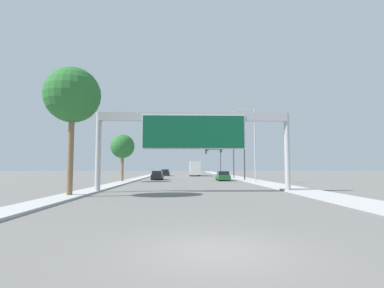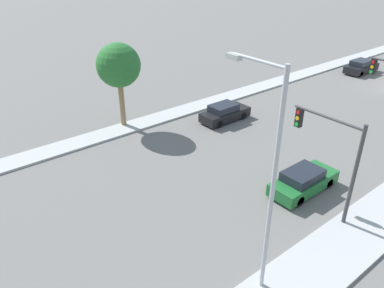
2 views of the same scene
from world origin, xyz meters
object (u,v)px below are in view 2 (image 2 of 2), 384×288
(car_near_left, at_px, (361,67))
(traffic_light_near_intersection, at_px, (334,150))
(car_mid_center, at_px, (303,181))
(palm_tree_background, at_px, (119,66))
(car_near_right, at_px, (225,113))
(street_lamp_right, at_px, (268,171))

(car_near_left, distance_m, traffic_light_near_intersection, 28.97)
(traffic_light_near_intersection, bearing_deg, car_mid_center, 156.70)
(palm_tree_background, bearing_deg, car_mid_center, 14.17)
(car_near_right, xyz_separation_m, car_mid_center, (10.50, -3.43, -0.00))
(car_mid_center, distance_m, car_near_left, 27.23)
(street_lamp_right, bearing_deg, palm_tree_background, 168.56)
(car_mid_center, distance_m, palm_tree_background, 15.95)
(palm_tree_background, relative_size, street_lamp_right, 0.69)
(traffic_light_near_intersection, distance_m, palm_tree_background, 17.11)
(street_lamp_right, bearing_deg, car_near_left, 112.61)
(car_mid_center, relative_size, car_near_left, 1.01)
(car_near_left, bearing_deg, palm_tree_background, -98.62)
(car_mid_center, distance_m, street_lamp_right, 9.44)
(car_mid_center, height_order, street_lamp_right, street_lamp_right)
(car_near_left, distance_m, street_lamp_right, 35.57)
(palm_tree_background, xyz_separation_m, street_lamp_right, (17.92, -3.63, 0.71))
(car_mid_center, bearing_deg, car_near_left, 112.68)
(car_near_right, bearing_deg, traffic_light_near_intersection, -18.93)
(traffic_light_near_intersection, bearing_deg, car_near_right, 161.07)
(car_near_right, height_order, car_mid_center, car_near_right)
(car_near_right, bearing_deg, car_near_left, 90.00)
(car_mid_center, xyz_separation_m, traffic_light_near_intersection, (1.95, -0.84, 3.21))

